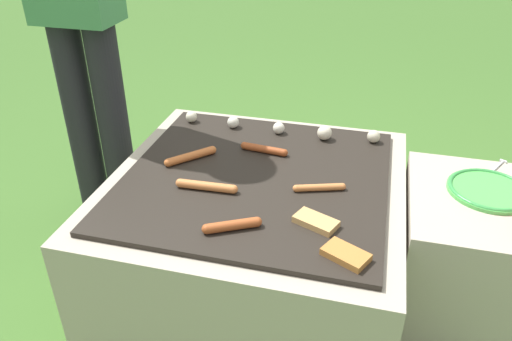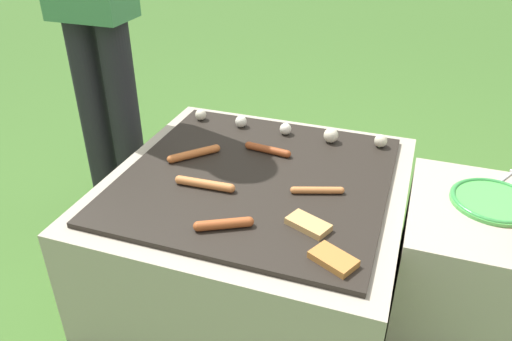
% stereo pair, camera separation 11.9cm
% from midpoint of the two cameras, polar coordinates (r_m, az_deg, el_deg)
% --- Properties ---
extents(ground_plane, '(14.00, 14.00, 0.00)m').
position_cam_midpoint_polar(ground_plane, '(1.96, 1.78, -12.09)').
color(ground_plane, '#3D6628').
extents(grill, '(0.99, 0.99, 0.46)m').
position_cam_midpoint_polar(grill, '(1.81, 1.89, -6.84)').
color(grill, '#A89E8C').
rests_on(grill, ground_plane).
extents(side_ledge, '(0.49, 0.53, 0.46)m').
position_cam_midpoint_polar(side_ledge, '(1.83, 25.67, -10.07)').
color(side_ledge, '#A89E8C').
rests_on(side_ledge, ground_plane).
extents(sausage_front_center, '(0.16, 0.10, 0.03)m').
position_cam_midpoint_polar(sausage_front_center, '(1.43, -1.33, -6.18)').
color(sausage_front_center, '#A34C23').
rests_on(sausage_front_center, grill).
extents(sausage_front_right, '(0.15, 0.16, 0.03)m').
position_cam_midpoint_polar(sausage_front_right, '(1.79, -5.21, 1.90)').
color(sausage_front_right, '#B7602D').
rests_on(sausage_front_right, grill).
extents(sausage_mid_right, '(0.18, 0.05, 0.03)m').
position_cam_midpoint_polar(sausage_mid_right, '(1.82, 3.22, 2.38)').
color(sausage_mid_right, '#93421E').
rests_on(sausage_mid_right, grill).
extents(sausage_back_left, '(0.17, 0.07, 0.02)m').
position_cam_midpoint_polar(sausage_back_left, '(1.60, 9.14, -2.29)').
color(sausage_back_left, '#C6753D').
rests_on(sausage_back_left, grill).
extents(sausage_back_center, '(0.21, 0.04, 0.03)m').
position_cam_midpoint_polar(sausage_back_center, '(1.61, -3.79, -1.58)').
color(sausage_back_center, '#C6753D').
rests_on(sausage_back_center, grill).
extents(bread_slice_left, '(0.14, 0.11, 0.02)m').
position_cam_midpoint_polar(bread_slice_left, '(1.45, 8.35, -6.16)').
color(bread_slice_left, tan).
rests_on(bread_slice_left, grill).
extents(bread_slice_right, '(0.14, 0.12, 0.02)m').
position_cam_midpoint_polar(bread_slice_right, '(1.35, 11.38, -9.96)').
color(bread_slice_right, '#B27033').
rests_on(bread_slice_right, grill).
extents(mushroom_row, '(0.78, 0.08, 0.06)m').
position_cam_midpoint_polar(mushroom_row, '(1.95, 6.08, 4.69)').
color(mushroom_row, beige).
rests_on(mushroom_row, grill).
extents(plate_colorful, '(0.26, 0.26, 0.02)m').
position_cam_midpoint_polar(plate_colorful, '(1.73, 27.31, -3.12)').
color(plate_colorful, '#4CB24C').
rests_on(plate_colorful, side_ledge).
extents(fork_utensil, '(0.10, 0.17, 0.01)m').
position_cam_midpoint_polar(fork_utensil, '(1.87, 28.07, -0.97)').
color(fork_utensil, silver).
rests_on(fork_utensil, side_ledge).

